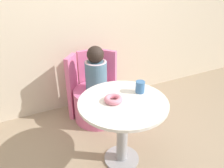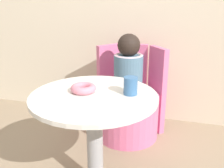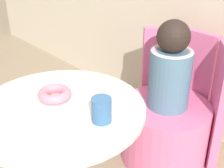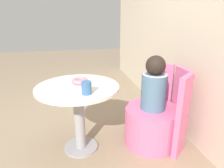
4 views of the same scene
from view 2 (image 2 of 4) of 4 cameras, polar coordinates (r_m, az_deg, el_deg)
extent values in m
cylinder|color=#99999E|center=(1.67, -3.72, -12.90)|extent=(0.10, 0.10, 0.61)
cylinder|color=silver|center=(1.53, -3.98, -2.78)|extent=(0.75, 0.75, 0.02)
cylinder|color=#DB6693|center=(2.32, 3.36, -6.82)|extent=(0.54, 0.54, 0.38)
cube|color=#DB6693|center=(2.52, 4.90, 0.01)|extent=(0.23, 0.05, 0.77)
cube|color=#DB6693|center=(2.39, 9.73, -1.27)|extent=(0.19, 0.21, 0.77)
cube|color=#DB6693|center=(2.47, -0.70, -0.30)|extent=(0.19, 0.21, 0.77)
cylinder|color=slate|center=(2.19, 3.55, 1.83)|extent=(0.24, 0.24, 0.35)
torus|color=beige|center=(2.15, 3.64, 6.01)|extent=(0.24, 0.24, 0.04)
sphere|color=black|center=(2.13, 3.69, 8.45)|extent=(0.18, 0.18, 0.18)
torus|color=pink|center=(1.57, -6.26, -0.94)|extent=(0.15, 0.15, 0.04)
cylinder|color=#386699|center=(1.51, 4.07, -0.39)|extent=(0.08, 0.08, 0.10)
camera|label=1|loc=(1.30, -80.83, 21.90)|focal=35.00mm
camera|label=3|loc=(0.90, 55.29, 21.84)|focal=50.00mm
camera|label=4|loc=(1.77, 60.90, 11.09)|focal=32.00mm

